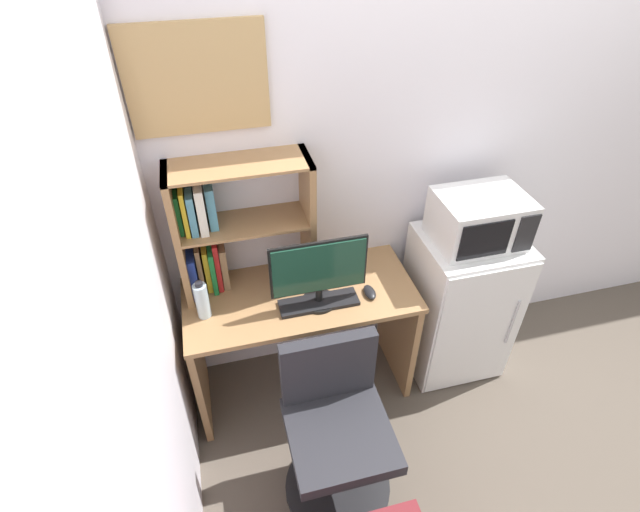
{
  "coord_description": "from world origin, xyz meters",
  "views": [
    {
      "loc": [
        -1.3,
        -2.08,
        2.48
      ],
      "look_at": [
        -0.85,
        -0.31,
        1.01
      ],
      "focal_mm": 27.07,
      "sensor_mm": 36.0,
      "label": 1
    }
  ],
  "objects_px": {
    "monitor": "(319,271)",
    "desk_chair": "(336,435)",
    "water_bottle": "(202,300)",
    "wall_corkboard": "(197,80)",
    "mini_fridge": "(458,304)",
    "keyboard": "(319,303)",
    "microwave": "(479,219)",
    "computer_mouse": "(370,292)",
    "hutch_bookshelf": "(225,229)"
  },
  "relations": [
    {
      "from": "microwave",
      "to": "mini_fridge",
      "type": "bearing_deg",
      "value": -90.11
    },
    {
      "from": "monitor",
      "to": "desk_chair",
      "type": "xyz_separation_m",
      "value": [
        -0.05,
        -0.53,
        -0.57
      ]
    },
    {
      "from": "desk_chair",
      "to": "microwave",
      "type": "bearing_deg",
      "value": 33.18
    },
    {
      "from": "water_bottle",
      "to": "wall_corkboard",
      "type": "bearing_deg",
      "value": 65.1
    },
    {
      "from": "mini_fridge",
      "to": "desk_chair",
      "type": "relative_size",
      "value": 1.04
    },
    {
      "from": "monitor",
      "to": "computer_mouse",
      "type": "relative_size",
      "value": 4.39
    },
    {
      "from": "monitor",
      "to": "wall_corkboard",
      "type": "relative_size",
      "value": 0.82
    },
    {
      "from": "keyboard",
      "to": "computer_mouse",
      "type": "height_order",
      "value": "computer_mouse"
    },
    {
      "from": "monitor",
      "to": "wall_corkboard",
      "type": "height_order",
      "value": "wall_corkboard"
    },
    {
      "from": "hutch_bookshelf",
      "to": "monitor",
      "type": "distance_m",
      "value": 0.5
    },
    {
      "from": "keyboard",
      "to": "hutch_bookshelf",
      "type": "bearing_deg",
      "value": 146.7
    },
    {
      "from": "keyboard",
      "to": "desk_chair",
      "type": "distance_m",
      "value": 0.64
    },
    {
      "from": "desk_chair",
      "to": "hutch_bookshelf",
      "type": "bearing_deg",
      "value": 114.5
    },
    {
      "from": "computer_mouse",
      "to": "hutch_bookshelf",
      "type": "bearing_deg",
      "value": 158.94
    },
    {
      "from": "mini_fridge",
      "to": "wall_corkboard",
      "type": "relative_size",
      "value": 1.6
    },
    {
      "from": "water_bottle",
      "to": "desk_chair",
      "type": "height_order",
      "value": "water_bottle"
    },
    {
      "from": "mini_fridge",
      "to": "wall_corkboard",
      "type": "bearing_deg",
      "value": 167.89
    },
    {
      "from": "mini_fridge",
      "to": "microwave",
      "type": "relative_size",
      "value": 2.08
    },
    {
      "from": "monitor",
      "to": "mini_fridge",
      "type": "distance_m",
      "value": 1.01
    },
    {
      "from": "keyboard",
      "to": "wall_corkboard",
      "type": "height_order",
      "value": "wall_corkboard"
    },
    {
      "from": "hutch_bookshelf",
      "to": "desk_chair",
      "type": "distance_m",
      "value": 1.12
    },
    {
      "from": "monitor",
      "to": "mini_fridge",
      "type": "height_order",
      "value": "monitor"
    },
    {
      "from": "microwave",
      "to": "computer_mouse",
      "type": "bearing_deg",
      "value": -171.93
    },
    {
      "from": "monitor",
      "to": "microwave",
      "type": "relative_size",
      "value": 1.07
    },
    {
      "from": "computer_mouse",
      "to": "microwave",
      "type": "xyz_separation_m",
      "value": [
        0.61,
        0.09,
        0.3
      ]
    },
    {
      "from": "hutch_bookshelf",
      "to": "mini_fridge",
      "type": "height_order",
      "value": "hutch_bookshelf"
    },
    {
      "from": "monitor",
      "to": "computer_mouse",
      "type": "xyz_separation_m",
      "value": [
        0.27,
        -0.01,
        -0.19
      ]
    },
    {
      "from": "keyboard",
      "to": "mini_fridge",
      "type": "relative_size",
      "value": 0.43
    },
    {
      "from": "computer_mouse",
      "to": "microwave",
      "type": "height_order",
      "value": "microwave"
    },
    {
      "from": "monitor",
      "to": "water_bottle",
      "type": "relative_size",
      "value": 2.22
    },
    {
      "from": "computer_mouse",
      "to": "microwave",
      "type": "distance_m",
      "value": 0.68
    },
    {
      "from": "desk_chair",
      "to": "mini_fridge",
      "type": "bearing_deg",
      "value": 33.05
    },
    {
      "from": "mini_fridge",
      "to": "microwave",
      "type": "xyz_separation_m",
      "value": [
        0.0,
        0.0,
        0.6
      ]
    },
    {
      "from": "monitor",
      "to": "desk_chair",
      "type": "relative_size",
      "value": 0.54
    },
    {
      "from": "hutch_bookshelf",
      "to": "wall_corkboard",
      "type": "relative_size",
      "value": 1.2
    },
    {
      "from": "keyboard",
      "to": "computer_mouse",
      "type": "distance_m",
      "value": 0.27
    },
    {
      "from": "desk_chair",
      "to": "monitor",
      "type": "bearing_deg",
      "value": 84.44
    },
    {
      "from": "monitor",
      "to": "microwave",
      "type": "bearing_deg",
      "value": 4.99
    },
    {
      "from": "monitor",
      "to": "microwave",
      "type": "xyz_separation_m",
      "value": [
        0.88,
        0.08,
        0.1
      ]
    },
    {
      "from": "keyboard",
      "to": "microwave",
      "type": "xyz_separation_m",
      "value": [
        0.88,
        0.09,
        0.3
      ]
    },
    {
      "from": "water_bottle",
      "to": "mini_fridge",
      "type": "relative_size",
      "value": 0.23
    },
    {
      "from": "computer_mouse",
      "to": "microwave",
      "type": "relative_size",
      "value": 0.24
    },
    {
      "from": "monitor",
      "to": "desk_chair",
      "type": "bearing_deg",
      "value": -95.56
    },
    {
      "from": "water_bottle",
      "to": "mini_fridge",
      "type": "height_order",
      "value": "water_bottle"
    },
    {
      "from": "computer_mouse",
      "to": "mini_fridge",
      "type": "distance_m",
      "value": 0.69
    },
    {
      "from": "water_bottle",
      "to": "desk_chair",
      "type": "xyz_separation_m",
      "value": [
        0.52,
        -0.58,
        -0.46
      ]
    },
    {
      "from": "desk_chair",
      "to": "wall_corkboard",
      "type": "bearing_deg",
      "value": 113.07
    },
    {
      "from": "mini_fridge",
      "to": "desk_chair",
      "type": "bearing_deg",
      "value": -146.95
    },
    {
      "from": "keyboard",
      "to": "wall_corkboard",
      "type": "bearing_deg",
      "value": 139.06
    },
    {
      "from": "keyboard",
      "to": "desk_chair",
      "type": "bearing_deg",
      "value": -95.28
    }
  ]
}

